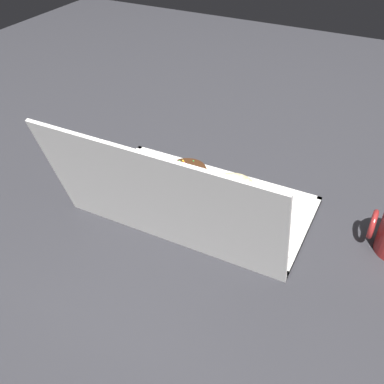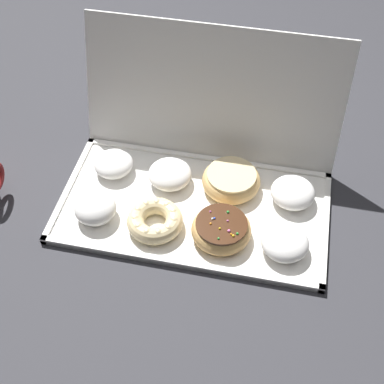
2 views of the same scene
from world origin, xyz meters
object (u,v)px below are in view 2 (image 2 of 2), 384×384
at_px(powdered_filled_donut_3, 285,242).
at_px(powdered_filled_donut_5, 170,174).
at_px(cruller_donut_1, 155,220).
at_px(glazed_ring_donut_6, 231,180).
at_px(powdered_filled_donut_0, 95,208).
at_px(donut_box, 193,208).
at_px(sprinkle_donut_2, 221,229).
at_px(powdered_filled_donut_7, 293,192).
at_px(powdered_filled_donut_4, 114,164).

relative_size(powdered_filled_donut_3, powdered_filled_donut_5, 1.00).
relative_size(cruller_donut_1, powdered_filled_donut_3, 1.22).
bearing_deg(glazed_ring_donut_6, powdered_filled_donut_0, -152.10).
xyz_separation_m(donut_box, powdered_filled_donut_5, (-0.06, 0.06, 0.03)).
xyz_separation_m(powdered_filled_donut_0, sprinkle_donut_2, (0.25, 0.00, -0.00)).
bearing_deg(donut_box, sprinkle_donut_2, -42.28).
bearing_deg(cruller_donut_1, donut_box, 46.23).
xyz_separation_m(powdered_filled_donut_5, powdered_filled_donut_7, (0.26, 0.00, 0.00)).
height_order(sprinkle_donut_2, powdered_filled_donut_4, sprinkle_donut_2).
xyz_separation_m(cruller_donut_1, powdered_filled_donut_4, (-0.12, 0.13, 0.00)).
bearing_deg(glazed_ring_donut_6, powdered_filled_donut_5, -175.28).
height_order(powdered_filled_donut_5, powdered_filled_donut_7, powdered_filled_donut_7).
height_order(powdered_filled_donut_0, powdered_filled_donut_5, powdered_filled_donut_0).
relative_size(sprinkle_donut_2, glazed_ring_donut_6, 0.95).
relative_size(sprinkle_donut_2, powdered_filled_donut_7, 1.30).
xyz_separation_m(sprinkle_donut_2, powdered_filled_donut_7, (0.13, 0.12, 0.00)).
bearing_deg(powdered_filled_donut_7, powdered_filled_donut_4, 179.24).
bearing_deg(powdered_filled_donut_3, powdered_filled_donut_4, 160.58).
bearing_deg(sprinkle_donut_2, powdered_filled_donut_3, -3.31).
relative_size(powdered_filled_donut_4, powdered_filled_donut_5, 0.92).
bearing_deg(sprinkle_donut_2, powdered_filled_donut_4, 153.72).
bearing_deg(sprinkle_donut_2, donut_box, 137.72).
bearing_deg(powdered_filled_donut_4, powdered_filled_donut_7, -0.76).
bearing_deg(powdered_filled_donut_3, powdered_filled_donut_7, 88.17).
xyz_separation_m(powdered_filled_donut_0, cruller_donut_1, (0.12, -0.00, -0.01)).
distance_m(powdered_filled_donut_0, powdered_filled_donut_7, 0.40).
xyz_separation_m(powdered_filled_donut_0, glazed_ring_donut_6, (0.25, 0.13, -0.00)).
xyz_separation_m(powdered_filled_donut_3, powdered_filled_donut_5, (-0.25, 0.13, 0.00)).
bearing_deg(glazed_ring_donut_6, powdered_filled_donut_7, -4.38).
distance_m(powdered_filled_donut_0, sprinkle_donut_2, 0.25).
bearing_deg(powdered_filled_donut_7, powdered_filled_donut_3, -91.83).
xyz_separation_m(sprinkle_donut_2, glazed_ring_donut_6, (-0.00, 0.13, 0.00)).
height_order(cruller_donut_1, powdered_filled_donut_4, powdered_filled_donut_4).
height_order(sprinkle_donut_2, powdered_filled_donut_7, powdered_filled_donut_7).
bearing_deg(powdered_filled_donut_0, glazed_ring_donut_6, 27.90).
relative_size(powdered_filled_donut_0, powdered_filled_donut_7, 0.92).
height_order(sprinkle_donut_2, powdered_filled_donut_3, same).
xyz_separation_m(powdered_filled_donut_3, powdered_filled_donut_4, (-0.38, 0.13, -0.00)).
bearing_deg(sprinkle_donut_2, glazed_ring_donut_6, 90.66).
relative_size(powdered_filled_donut_3, powdered_filled_donut_7, 1.01).
xyz_separation_m(powdered_filled_donut_3, powdered_filled_donut_7, (0.00, 0.13, 0.00)).
bearing_deg(powdered_filled_donut_7, sprinkle_donut_2, -136.27).
bearing_deg(powdered_filled_donut_5, glazed_ring_donut_6, 4.72).
bearing_deg(powdered_filled_donut_0, donut_box, 19.11).
relative_size(powdered_filled_donut_0, glazed_ring_donut_6, 0.68).
xyz_separation_m(cruller_donut_1, powdered_filled_donut_5, (0.00, 0.12, 0.00)).
distance_m(powdered_filled_donut_5, glazed_ring_donut_6, 0.13).
distance_m(donut_box, powdered_filled_donut_7, 0.20).
distance_m(powdered_filled_donut_4, powdered_filled_donut_7, 0.38).
xyz_separation_m(donut_box, cruller_donut_1, (-0.06, -0.07, 0.02)).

